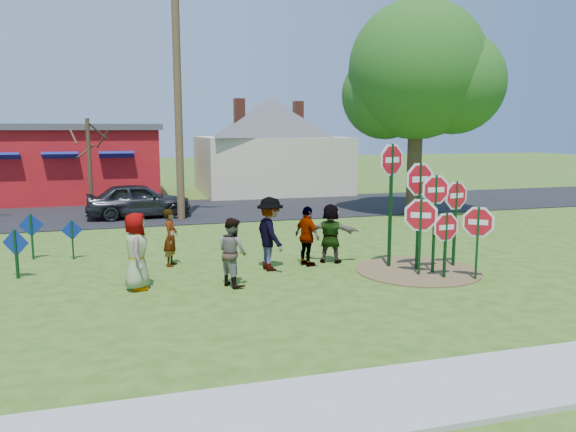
% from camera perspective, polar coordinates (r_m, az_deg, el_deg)
% --- Properties ---
extents(ground, '(120.00, 120.00, 0.00)m').
position_cam_1_polar(ground, '(14.41, -4.90, -5.90)').
color(ground, '#305317').
rests_on(ground, ground).
extents(sidewalk, '(22.00, 1.80, 0.08)m').
position_cam_1_polar(sidewalk, '(7.90, 6.19, -18.49)').
color(sidewalk, '#9E9E99').
rests_on(sidewalk, ground).
extents(road, '(120.00, 7.50, 0.04)m').
position_cam_1_polar(road, '(25.57, -10.07, 0.53)').
color(road, black).
rests_on(road, ground).
extents(dirt_patch, '(3.20, 3.20, 0.03)m').
position_cam_1_polar(dirt_patch, '(15.03, 13.03, -5.42)').
color(dirt_patch, brown).
rests_on(dirt_patch, ground).
extents(red_building, '(9.40, 7.69, 3.90)m').
position_cam_1_polar(red_building, '(31.82, -21.43, 5.19)').
color(red_building, '#A61018').
rests_on(red_building, ground).
extents(cream_house, '(9.40, 9.40, 6.50)m').
position_cam_1_polar(cream_house, '(32.72, -1.81, 7.56)').
color(cream_house, beige).
rests_on(cream_house, ground).
extents(stop_sign_a, '(0.96, 0.62, 2.10)m').
position_cam_1_polar(stop_sign_a, '(14.32, 13.33, -0.47)').
color(stop_sign_a, '#0F3917').
rests_on(stop_sign_a, ground).
extents(stop_sign_b, '(1.08, 0.42, 3.43)m').
position_cam_1_polar(stop_sign_b, '(14.90, 10.46, 4.29)').
color(stop_sign_b, '#0F3917').
rests_on(stop_sign_b, ground).
extents(stop_sign_c, '(1.01, 0.07, 2.66)m').
position_cam_1_polar(stop_sign_c, '(14.57, 14.73, 1.49)').
color(stop_sign_c, '#0F3917').
rests_on(stop_sign_c, ground).
extents(stop_sign_d, '(1.01, 0.23, 2.44)m').
position_cam_1_polar(stop_sign_d, '(15.46, 16.69, 1.34)').
color(stop_sign_d, '#0F3917').
rests_on(stop_sign_d, ground).
extents(stop_sign_e, '(0.98, 0.11, 1.78)m').
position_cam_1_polar(stop_sign_e, '(14.22, 15.74, -1.54)').
color(stop_sign_e, '#0F3917').
rests_on(stop_sign_e, ground).
extents(stop_sign_f, '(0.82, 0.63, 1.95)m').
position_cam_1_polar(stop_sign_f, '(14.28, 18.75, -1.00)').
color(stop_sign_f, '#0F3917').
rests_on(stop_sign_f, ground).
extents(stop_sign_g, '(1.15, 0.21, 2.97)m').
position_cam_1_polar(stop_sign_g, '(14.77, 13.20, 2.47)').
color(stop_sign_g, '#0F3917').
rests_on(stop_sign_g, ground).
extents(blue_diamond_b, '(0.64, 0.30, 1.25)m').
position_cam_1_polar(blue_diamond_b, '(15.32, -25.91, -2.96)').
color(blue_diamond_b, '#0F3917').
rests_on(blue_diamond_b, ground).
extents(blue_diamond_c, '(0.57, 0.11, 1.14)m').
position_cam_1_polar(blue_diamond_c, '(16.92, -21.07, -1.82)').
color(blue_diamond_c, '#0F3917').
rests_on(blue_diamond_c, ground).
extents(blue_diamond_d, '(0.67, 0.06, 1.32)m').
position_cam_1_polar(blue_diamond_d, '(17.36, -24.60, -1.39)').
color(blue_diamond_d, '#0F3917').
rests_on(blue_diamond_d, ground).
extents(person_a, '(0.61, 0.90, 1.79)m').
position_cam_1_polar(person_a, '(13.29, -15.16, -3.48)').
color(person_a, '#3B5487').
rests_on(person_a, ground).
extents(person_b, '(0.53, 0.65, 1.55)m').
position_cam_1_polar(person_b, '(15.38, -11.83, -2.15)').
color(person_b, '#276860').
rests_on(person_b, ground).
extents(person_c, '(0.89, 0.97, 1.62)m').
position_cam_1_polar(person_c, '(13.21, -5.66, -3.65)').
color(person_c, brown).
rests_on(person_c, ground).
extents(person_d, '(0.88, 1.33, 1.92)m').
position_cam_1_polar(person_d, '(14.58, -1.82, -1.82)').
color(person_d, '#35353A').
rests_on(person_d, ground).
extents(person_e, '(0.70, 1.03, 1.62)m').
position_cam_1_polar(person_e, '(15.05, 1.97, -2.08)').
color(person_e, '#412754').
rests_on(person_e, ground).
extents(person_f, '(1.58, 1.14, 1.65)m').
position_cam_1_polar(person_f, '(15.47, 4.35, -1.75)').
color(person_f, '#1E4726').
rests_on(person_f, ground).
extents(suv, '(4.27, 1.88, 1.43)m').
position_cam_1_polar(suv, '(23.89, -14.91, 1.56)').
color(suv, '#2D2D32').
rests_on(suv, road).
extents(utility_pole, '(2.32, 0.98, 9.92)m').
position_cam_1_polar(utility_pole, '(22.88, -11.15, 12.60)').
color(utility_pole, '#4C3823').
rests_on(utility_pole, ground).
extents(leafy_tree, '(6.30, 5.75, 8.96)m').
position_cam_1_polar(leafy_tree, '(24.65, 13.30, 13.52)').
color(leafy_tree, '#382819').
rests_on(leafy_tree, ground).
extents(bare_tree_east, '(1.80, 1.80, 4.12)m').
position_cam_1_polar(bare_tree_east, '(26.22, -19.57, 6.16)').
color(bare_tree_east, '#382819').
rests_on(bare_tree_east, ground).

